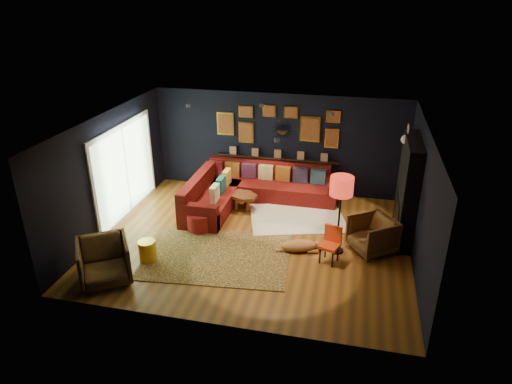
% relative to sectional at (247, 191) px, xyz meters
% --- Properties ---
extents(floor, '(6.50, 6.50, 0.00)m').
position_rel_sectional_xyz_m(floor, '(0.61, -1.81, -0.32)').
color(floor, '#9A6020').
rests_on(floor, ground).
extents(room_walls, '(6.50, 6.50, 6.50)m').
position_rel_sectional_xyz_m(room_walls, '(0.61, -1.81, 1.27)').
color(room_walls, black).
rests_on(room_walls, ground).
extents(sectional, '(3.41, 2.69, 0.86)m').
position_rel_sectional_xyz_m(sectional, '(0.00, 0.00, 0.00)').
color(sectional, maroon).
rests_on(sectional, ground).
extents(ledge, '(3.20, 0.12, 0.04)m').
position_rel_sectional_xyz_m(ledge, '(0.61, 0.87, 0.60)').
color(ledge, black).
rests_on(ledge, room_walls).
extents(gallery_wall, '(3.15, 0.04, 1.02)m').
position_rel_sectional_xyz_m(gallery_wall, '(0.60, 0.91, 1.48)').
color(gallery_wall, gold).
rests_on(gallery_wall, room_walls).
extents(sunburst_mirror, '(0.47, 0.16, 0.47)m').
position_rel_sectional_xyz_m(sunburst_mirror, '(0.71, 0.91, 1.38)').
color(sunburst_mirror, silver).
rests_on(sunburst_mirror, room_walls).
extents(fireplace, '(0.31, 1.60, 2.20)m').
position_rel_sectional_xyz_m(fireplace, '(3.71, -0.91, 0.70)').
color(fireplace, black).
rests_on(fireplace, ground).
extents(deer_head, '(0.50, 0.28, 0.45)m').
position_rel_sectional_xyz_m(deer_head, '(3.75, -0.41, 1.73)').
color(deer_head, white).
rests_on(deer_head, fireplace).
extents(sliding_door, '(0.06, 2.80, 2.20)m').
position_rel_sectional_xyz_m(sliding_door, '(-2.60, -1.21, 0.78)').
color(sliding_door, white).
rests_on(sliding_door, ground).
extents(ceiling_spots, '(3.30, 2.50, 0.06)m').
position_rel_sectional_xyz_m(ceiling_spots, '(0.61, -1.01, 2.24)').
color(ceiling_spots, black).
rests_on(ceiling_spots, room_walls).
extents(shag_rug, '(2.53, 2.13, 0.03)m').
position_rel_sectional_xyz_m(shag_rug, '(1.38, -0.61, -0.31)').
color(shag_rug, white).
rests_on(shag_rug, ground).
extents(leopard_rug, '(3.09, 2.35, 0.02)m').
position_rel_sectional_xyz_m(leopard_rug, '(0.02, -2.59, -0.31)').
color(leopard_rug, tan).
rests_on(leopard_rug, ground).
extents(coffee_table, '(0.92, 0.82, 0.38)m').
position_rel_sectional_xyz_m(coffee_table, '(0.01, -0.41, 0.01)').
color(coffee_table, brown).
rests_on(coffee_table, shag_rug).
extents(pouf, '(0.58, 0.58, 0.38)m').
position_rel_sectional_xyz_m(pouf, '(-0.69, -1.61, -0.10)').
color(pouf, maroon).
rests_on(pouf, shag_rug).
extents(armchair_left, '(1.20, 1.18, 0.91)m').
position_rel_sectional_xyz_m(armchair_left, '(-1.73, -3.86, 0.13)').
color(armchair_left, '#AD7B3D').
rests_on(armchair_left, ground).
extents(armchair_right, '(1.07, 1.08, 0.82)m').
position_rel_sectional_xyz_m(armchair_right, '(3.06, -1.68, 0.09)').
color(armchair_right, '#AD7B3D').
rests_on(armchair_right, ground).
extents(gold_stool, '(0.35, 0.35, 0.44)m').
position_rel_sectional_xyz_m(gold_stool, '(-1.28, -3.05, -0.10)').
color(gold_stool, gold).
rests_on(gold_stool, ground).
extents(orange_chair, '(0.45, 0.45, 0.76)m').
position_rel_sectional_xyz_m(orange_chair, '(2.27, -2.25, 0.12)').
color(orange_chair, black).
rests_on(orange_chair, ground).
extents(floor_lamp, '(0.46, 0.46, 1.67)m').
position_rel_sectional_xyz_m(floor_lamp, '(2.37, -1.86, 1.08)').
color(floor_lamp, black).
rests_on(floor_lamp, ground).
extents(dog, '(1.12, 0.76, 0.32)m').
position_rel_sectional_xyz_m(dog, '(1.61, -2.03, -0.14)').
color(dog, tan).
rests_on(dog, leopard_rug).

